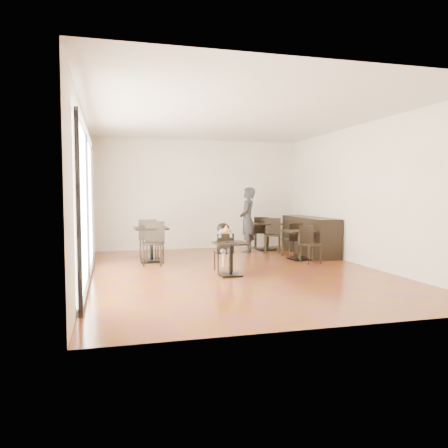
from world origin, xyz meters
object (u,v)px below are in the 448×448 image
object	(u,v)px
child_table	(230,259)
chair_mid_a	(292,240)
cafe_table_back	(266,236)
chair_back_b	(273,235)
chair_left_b	(153,244)
chair_mid_b	(311,245)
child	(223,247)
chair_back_a	(262,233)
child_chair	(223,252)
adult_patron	(248,220)
chair_left_a	(149,239)
cafe_table_mid	(299,245)
cafe_table_left	(151,244)

from	to	relation	value
child_table	chair_mid_a	xyz separation A→B (m)	(2.24, 2.15, 0.10)
cafe_table_back	chair_back_b	size ratio (longest dim) A/B	0.83
cafe_table_back	chair_left_b	distance (m)	3.92
cafe_table_back	chair_mid_b	xyz separation A→B (m)	(0.18, -2.56, 0.04)
child	chair_mid_b	xyz separation A→B (m)	(2.24, 0.50, -0.07)
cafe_table_back	chair_left_b	bearing A→B (deg)	-150.75
chair_back_a	chair_back_b	xyz separation A→B (m)	(0.00, -0.90, 0.00)
chair_mid_a	chair_left_b	size ratio (longest dim) A/B	0.88
child_chair	cafe_table_back	size ratio (longest dim) A/B	1.02
adult_patron	chair_back_b	size ratio (longest dim) A/B	1.90
child_chair	adult_patron	size ratio (longest dim) A/B	0.45
child_chair	child	world-z (taller)	child
child	cafe_table_back	bearing A→B (deg)	55.96
chair_left_a	chair_back_a	world-z (taller)	chair_left_a
cafe_table_mid	chair_mid_a	bearing A→B (deg)	85.95
cafe_table_left	chair_back_a	distance (m)	3.82
chair_mid_a	chair_left_a	size ratio (longest dim) A/B	0.88
cafe_table_left	child	bearing A→B (deg)	-51.52
chair_back_b	child_chair	bearing A→B (deg)	-105.24
chair_mid_a	child_chair	bearing A→B (deg)	26.51
cafe_table_left	chair_back_a	bearing A→B (deg)	26.59
child	chair_back_a	world-z (taller)	child
cafe_table_left	cafe_table_mid	bearing A→B (deg)	-10.31
chair_mid_a	chair_back_a	world-z (taller)	chair_back_a
cafe_table_mid	chair_left_a	xyz separation A→B (m)	(-3.55, 1.20, 0.13)
child_chair	cafe_table_left	size ratio (longest dim) A/B	0.97
adult_patron	cafe_table_mid	world-z (taller)	adult_patron
cafe_table_mid	chair_mid_a	world-z (taller)	chair_mid_a
cafe_table_mid	chair_mid_a	distance (m)	0.56
child	chair_left_a	size ratio (longest dim) A/B	1.02
cafe_table_left	chair_mid_a	bearing A→B (deg)	-1.54
cafe_table_back	chair_back_b	bearing A→B (deg)	-90.00
cafe_table_left	chair_mid_b	distance (m)	3.79
cafe_table_mid	cafe_table_back	size ratio (longest dim) A/B	0.93
cafe_table_back	chair_left_b	size ratio (longest dim) A/B	0.79
child_table	chair_back_b	bearing A→B (deg)	55.96
cafe_table_mid	chair_back_b	size ratio (longest dim) A/B	0.77
child_chair	chair_left_a	world-z (taller)	chair_left_a
child_chair	chair_mid_b	distance (m)	2.30
chair_mid_a	chair_left_b	xyz separation A→B (m)	(-3.59, -0.45, 0.06)
cafe_table_mid	chair_back_a	size ratio (longest dim) A/B	0.77
cafe_table_mid	adult_patron	bearing A→B (deg)	114.74
cafe_table_left	chair_back_b	size ratio (longest dim) A/B	0.87
chair_mid_b	chair_back_b	distance (m)	2.02
child_table	chair_left_a	xyz separation A→B (m)	(-1.35, 2.80, 0.16)
chair_mid_a	cafe_table_mid	bearing A→B (deg)	76.96
cafe_table_back	chair_left_a	distance (m)	3.51
cafe_table_mid	chair_left_b	world-z (taller)	chair_left_b
adult_patron	chair_left_b	bearing A→B (deg)	-35.51
child_table	cafe_table_back	bearing A→B (deg)	60.20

